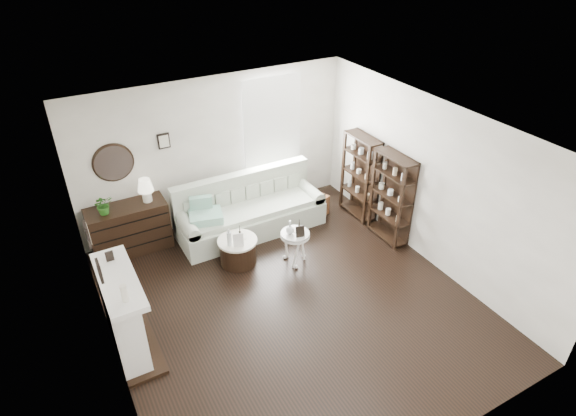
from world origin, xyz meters
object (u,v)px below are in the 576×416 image
sofa (249,213)px  pedestal_table (295,235)px  dresser (130,228)px  drum_table (238,251)px

sofa → pedestal_table: size_ratio=4.55×
dresser → pedestal_table: dresser is taller
sofa → drum_table: sofa is taller
dresser → drum_table: bearing=-40.0°
dresser → sofa: bearing=-10.8°
pedestal_table → drum_table: bearing=152.1°
sofa → dresser: (-2.04, 0.39, 0.09)m
dresser → pedestal_table: size_ratio=2.23×
sofa → dresser: size_ratio=2.04×
sofa → pedestal_table: bearing=-79.5°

